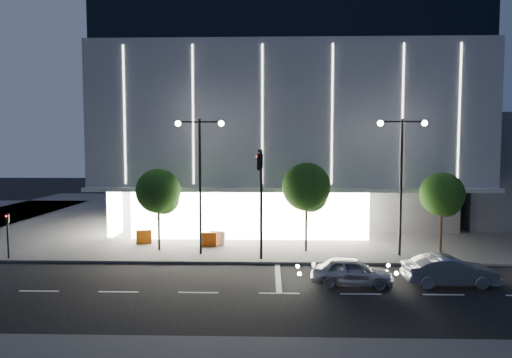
{
  "coord_description": "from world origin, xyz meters",
  "views": [
    {
      "loc": [
        1.48,
        -23.49,
        7.22
      ],
      "look_at": [
        0.6,
        7.52,
        5.0
      ],
      "focal_mm": 32.0,
      "sensor_mm": 36.0,
      "label": 1
    }
  ],
  "objects_px": {
    "barrier_a": "(144,237)",
    "barrier_d": "(218,238)",
    "ped_signal_far": "(8,231)",
    "street_lamp_east": "(401,166)",
    "tree_mid": "(307,190)",
    "barrier_c": "(208,240)",
    "tree_left": "(159,194)",
    "car_lead": "(352,271)",
    "street_lamp_west": "(200,166)",
    "tree_right": "(442,197)",
    "car_second": "(450,271)",
    "traffic_mast": "(261,184)"
  },
  "relations": [
    {
      "from": "barrier_a",
      "to": "barrier_d",
      "type": "bearing_deg",
      "value": -16.91
    },
    {
      "from": "ped_signal_far",
      "to": "barrier_a",
      "type": "relative_size",
      "value": 2.73
    },
    {
      "from": "street_lamp_east",
      "to": "ped_signal_far",
      "type": "xyz_separation_m",
      "value": [
        -25.0,
        -1.5,
        -4.07
      ]
    },
    {
      "from": "tree_mid",
      "to": "barrier_c",
      "type": "xyz_separation_m",
      "value": [
        -6.8,
        1.16,
        -3.68
      ]
    },
    {
      "from": "tree_left",
      "to": "tree_mid",
      "type": "relative_size",
      "value": 0.93
    },
    {
      "from": "car_lead",
      "to": "barrier_a",
      "type": "xyz_separation_m",
      "value": [
        -13.39,
        9.01,
        -0.07
      ]
    },
    {
      "from": "ped_signal_far",
      "to": "barrier_c",
      "type": "relative_size",
      "value": 2.73
    },
    {
      "from": "tree_mid",
      "to": "car_lead",
      "type": "relative_size",
      "value": 1.45
    },
    {
      "from": "tree_mid",
      "to": "barrier_a",
      "type": "relative_size",
      "value": 5.59
    },
    {
      "from": "street_lamp_west",
      "to": "tree_left",
      "type": "bearing_deg",
      "value": 161.06
    },
    {
      "from": "tree_right",
      "to": "car_lead",
      "type": "relative_size",
      "value": 1.3
    },
    {
      "from": "car_lead",
      "to": "barrier_a",
      "type": "height_order",
      "value": "car_lead"
    },
    {
      "from": "tree_left",
      "to": "tree_mid",
      "type": "distance_m",
      "value": 10.0
    },
    {
      "from": "street_lamp_east",
      "to": "tree_left",
      "type": "height_order",
      "value": "street_lamp_east"
    },
    {
      "from": "street_lamp_east",
      "to": "ped_signal_far",
      "type": "distance_m",
      "value": 25.37
    },
    {
      "from": "tree_right",
      "to": "tree_mid",
      "type": "bearing_deg",
      "value": 180.0
    },
    {
      "from": "tree_mid",
      "to": "tree_right",
      "type": "xyz_separation_m",
      "value": [
        9.0,
        -0.0,
        -0.45
      ]
    },
    {
      "from": "car_lead",
      "to": "barrier_d",
      "type": "height_order",
      "value": "car_lead"
    },
    {
      "from": "ped_signal_far",
      "to": "car_second",
      "type": "xyz_separation_m",
      "value": [
        25.87,
        -4.48,
        -1.11
      ]
    },
    {
      "from": "traffic_mast",
      "to": "street_lamp_west",
      "type": "height_order",
      "value": "street_lamp_west"
    },
    {
      "from": "tree_mid",
      "to": "ped_signal_far",
      "type": "bearing_deg",
      "value": -172.45
    },
    {
      "from": "tree_left",
      "to": "tree_right",
      "type": "xyz_separation_m",
      "value": [
        19.0,
        -0.0,
        -0.15
      ]
    },
    {
      "from": "ped_signal_far",
      "to": "tree_left",
      "type": "distance_m",
      "value": 9.61
    },
    {
      "from": "tree_left",
      "to": "tree_right",
      "type": "distance_m",
      "value": 19.0
    },
    {
      "from": "barrier_d",
      "to": "car_second",
      "type": "bearing_deg",
      "value": -14.39
    },
    {
      "from": "traffic_mast",
      "to": "barrier_d",
      "type": "xyz_separation_m",
      "value": [
        -3.19,
        5.43,
        -4.38
      ]
    },
    {
      "from": "car_second",
      "to": "street_lamp_west",
      "type": "bearing_deg",
      "value": 64.92
    },
    {
      "from": "street_lamp_west",
      "to": "tree_right",
      "type": "xyz_separation_m",
      "value": [
        16.03,
        1.02,
        -2.07
      ]
    },
    {
      "from": "tree_left",
      "to": "barrier_d",
      "type": "xyz_separation_m",
      "value": [
        3.78,
        1.75,
        -3.38
      ]
    },
    {
      "from": "barrier_c",
      "to": "barrier_d",
      "type": "relative_size",
      "value": 1.0
    },
    {
      "from": "ped_signal_far",
      "to": "barrier_d",
      "type": "xyz_separation_m",
      "value": [
        12.81,
        4.27,
        -1.24
      ]
    },
    {
      "from": "car_lead",
      "to": "barrier_d",
      "type": "distance_m",
      "value": 11.89
    },
    {
      "from": "traffic_mast",
      "to": "street_lamp_west",
      "type": "xyz_separation_m",
      "value": [
        -4.0,
        2.66,
        0.93
      ]
    },
    {
      "from": "car_lead",
      "to": "barrier_d",
      "type": "xyz_separation_m",
      "value": [
        -7.99,
        8.81,
        -0.07
      ]
    },
    {
      "from": "barrier_a",
      "to": "tree_right",
      "type": "bearing_deg",
      "value": -20.13
    },
    {
      "from": "tree_left",
      "to": "street_lamp_west",
      "type": "bearing_deg",
      "value": -18.94
    },
    {
      "from": "car_second",
      "to": "tree_left",
      "type": "bearing_deg",
      "value": 65.68
    },
    {
      "from": "street_lamp_east",
      "to": "tree_left",
      "type": "distance_m",
      "value": 16.12
    },
    {
      "from": "tree_left",
      "to": "tree_right",
      "type": "relative_size",
      "value": 1.04
    },
    {
      "from": "tree_mid",
      "to": "barrier_a",
      "type": "xyz_separation_m",
      "value": [
        -11.62,
        1.96,
        -3.68
      ]
    },
    {
      "from": "traffic_mast",
      "to": "tree_right",
      "type": "height_order",
      "value": "traffic_mast"
    },
    {
      "from": "car_lead",
      "to": "barrier_c",
      "type": "height_order",
      "value": "car_lead"
    },
    {
      "from": "street_lamp_west",
      "to": "barrier_d",
      "type": "xyz_separation_m",
      "value": [
        0.81,
        2.77,
        -5.31
      ]
    },
    {
      "from": "barrier_d",
      "to": "street_lamp_east",
      "type": "bearing_deg",
      "value": 6.63
    },
    {
      "from": "street_lamp_east",
      "to": "barrier_d",
      "type": "distance_m",
      "value": 13.58
    },
    {
      "from": "tree_mid",
      "to": "car_lead",
      "type": "height_order",
      "value": "tree_mid"
    },
    {
      "from": "street_lamp_west",
      "to": "ped_signal_far",
      "type": "height_order",
      "value": "street_lamp_west"
    },
    {
      "from": "ped_signal_far",
      "to": "tree_right",
      "type": "height_order",
      "value": "tree_right"
    },
    {
      "from": "traffic_mast",
      "to": "car_second",
      "type": "bearing_deg",
      "value": -18.57
    },
    {
      "from": "tree_left",
      "to": "barrier_c",
      "type": "distance_m",
      "value": 4.8
    }
  ]
}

